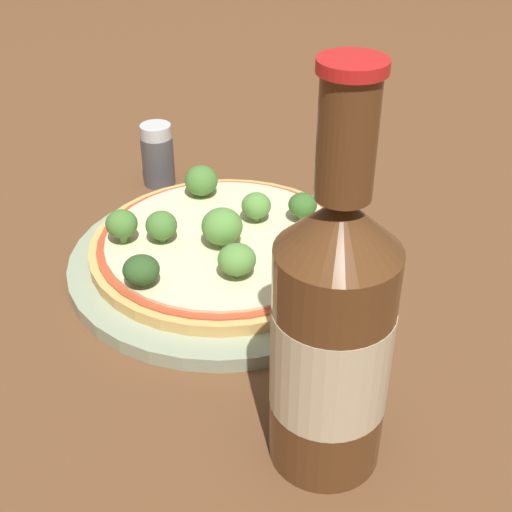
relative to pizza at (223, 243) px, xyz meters
name	(u,v)px	position (x,y,z in m)	size (l,w,h in m)	color
ground_plane	(253,256)	(0.00, 0.03, -0.02)	(3.00, 3.00, 0.00)	brown
plate	(225,262)	(0.01, 0.00, -0.01)	(0.26, 0.26, 0.01)	#93A384
pizza	(223,243)	(0.00, 0.00, 0.00)	(0.23, 0.23, 0.01)	tan
broccoli_floret_0	(256,206)	(-0.01, 0.04, 0.02)	(0.03, 0.03, 0.03)	#6B8E51
broccoli_floret_1	(222,226)	(0.01, -0.01, 0.03)	(0.03, 0.03, 0.03)	#6B8E51
broccoli_floret_2	(237,260)	(0.06, -0.01, 0.02)	(0.03, 0.03, 0.03)	#6B8E51
broccoli_floret_3	(302,205)	(0.00, 0.07, 0.02)	(0.02, 0.02, 0.03)	#6B8E51
broccoli_floret_4	(141,270)	(0.04, -0.08, 0.02)	(0.03, 0.03, 0.02)	#6B8E51
broccoli_floret_5	(201,181)	(-0.07, 0.01, 0.02)	(0.03, 0.03, 0.03)	#6B8E51
broccoli_floret_6	(161,226)	(-0.01, -0.05, 0.02)	(0.03, 0.03, 0.03)	#6B8E51
broccoli_floret_7	(122,224)	(-0.02, -0.08, 0.02)	(0.03, 0.03, 0.03)	#6B8E51
broccoli_floret_8	(316,256)	(0.08, 0.05, 0.02)	(0.02, 0.02, 0.03)	#6B8E51
beer_bottle	(332,335)	(0.22, -0.02, 0.07)	(0.07, 0.07, 0.25)	#563319
pepper_shaker	(158,155)	(-0.16, -0.01, 0.01)	(0.03, 0.03, 0.06)	#4C4C51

